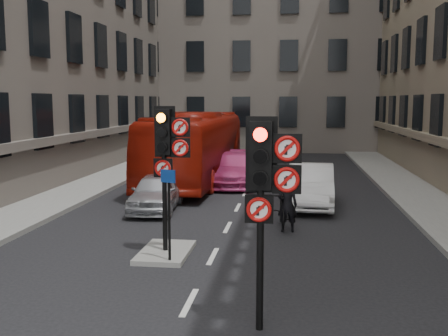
% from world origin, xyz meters
% --- Properties ---
extents(pavement_left, '(3.00, 50.00, 0.16)m').
position_xyz_m(pavement_left, '(-7.20, 12.00, 0.08)').
color(pavement_left, gray).
rests_on(pavement_left, ground).
extents(pavement_right, '(3.00, 50.00, 0.16)m').
position_xyz_m(pavement_right, '(7.20, 12.00, 0.08)').
color(pavement_right, gray).
rests_on(pavement_right, ground).
extents(centre_island, '(1.20, 2.00, 0.12)m').
position_xyz_m(centre_island, '(-1.20, 5.00, 0.06)').
color(centre_island, gray).
rests_on(centre_island, ground).
extents(building_far, '(30.00, 14.00, 20.00)m').
position_xyz_m(building_far, '(0.00, 38.00, 10.00)').
color(building_far, '#6C645B').
rests_on(building_far, ground).
extents(signal_near, '(0.91, 0.40, 3.58)m').
position_xyz_m(signal_near, '(1.49, 0.99, 2.58)').
color(signal_near, black).
rests_on(signal_near, ground).
extents(signal_far, '(0.91, 0.40, 3.58)m').
position_xyz_m(signal_far, '(-1.11, 4.99, 2.70)').
color(signal_far, black).
rests_on(signal_far, centre_island).
extents(car_silver, '(1.75, 3.88, 1.29)m').
position_xyz_m(car_silver, '(-2.79, 10.16, 0.65)').
color(car_silver, '#B8BBC0').
rests_on(car_silver, ground).
extents(car_white, '(1.80, 4.65, 1.51)m').
position_xyz_m(car_white, '(2.61, 11.66, 0.75)').
color(car_white, silver).
rests_on(car_white, ground).
extents(car_pink, '(2.24, 5.10, 1.46)m').
position_xyz_m(car_pink, '(-0.68, 16.06, 0.73)').
color(car_pink, '#C63A7B').
rests_on(car_pink, ground).
extents(bus_red, '(3.02, 11.90, 3.30)m').
position_xyz_m(bus_red, '(-2.58, 16.74, 1.65)').
color(bus_red, maroon).
rests_on(bus_red, ground).
extents(motorcycle, '(0.66, 1.90, 1.12)m').
position_xyz_m(motorcycle, '(1.63, 8.26, 0.56)').
color(motorcycle, black).
rests_on(motorcycle, ground).
extents(motorcyclist, '(0.60, 0.42, 1.59)m').
position_xyz_m(motorcyclist, '(1.80, 7.71, 0.79)').
color(motorcyclist, black).
rests_on(motorcyclist, ground).
extents(info_sign, '(0.36, 0.16, 2.14)m').
position_xyz_m(info_sign, '(-0.90, 4.18, 1.50)').
color(info_sign, black).
rests_on(info_sign, centre_island).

